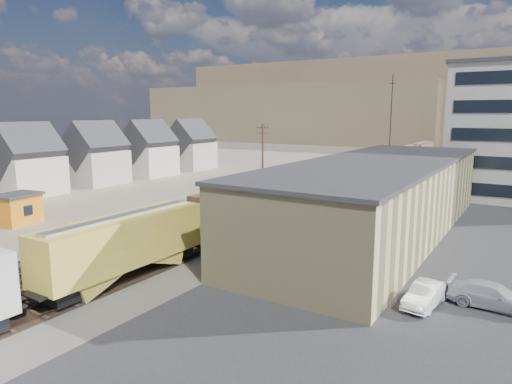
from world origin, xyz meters
The scene contains 15 objects.
ground centered at (0.00, 0.00, 0.00)m, with size 300.00×300.00×0.00m, color #6B6356.
ballast_bed centered at (0.00, 50.00, 0.03)m, with size 18.00×200.00×0.06m, color #4C4742.
dirt_yard centered at (-20.00, 40.00, 0.01)m, with size 24.00×180.00×0.03m, color #715F4E.
asphalt_lot centered at (22.00, 35.00, 0.02)m, with size 26.00×120.00×0.04m, color #232326.
rail_tracks centered at (-0.55, 50.00, 0.11)m, with size 11.40×200.00×0.24m.
freight_train centered at (3.80, 40.88, 2.79)m, with size 3.00×119.74×4.46m.
warehouse centered at (14.98, 25.00, 3.65)m, with size 12.40×40.40×7.25m.
utility_pole_north centered at (-8.50, 42.00, 5.30)m, with size 2.20×0.32×10.00m.
radio_mast centered at (6.00, 60.00, 9.12)m, with size 1.20×0.16×18.00m.
townhouse_row centered at (-34.00, 25.00, 4.34)m, with size 8.15×68.16×10.47m.
hills_north centered at (0.17, 167.92, 14.10)m, with size 265.00×80.00×32.00m.
maintenance_shed centered at (-18.52, 8.23, 1.69)m, with size 4.16×5.01×3.31m.
parked_car_red centered at (15.24, 7.67, 0.83)m, with size 1.96×4.87×1.66m, color #9D230E.
parked_car_white centered at (22.93, 9.54, 0.72)m, with size 1.52×4.36×1.44m, color silver.
parked_car_silver centered at (26.45, 11.44, 0.76)m, with size 2.12×5.22×1.51m, color #AEB0B6.
Camera 1 is at (28.16, -18.45, 11.84)m, focal length 32.00 mm.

